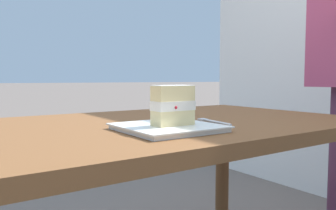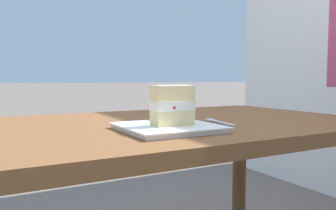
# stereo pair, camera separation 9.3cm
# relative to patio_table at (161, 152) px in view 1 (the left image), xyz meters

# --- Properties ---
(patio_table) EXTENTS (1.38, 0.84, 0.73)m
(patio_table) POSITION_rel_patio_table_xyz_m (0.00, 0.00, 0.00)
(patio_table) COLOR brown
(patio_table) RESTS_ON ground
(dessert_plate) EXTENTS (0.26, 0.26, 0.02)m
(dessert_plate) POSITION_rel_patio_table_xyz_m (-0.09, -0.18, 0.11)
(dessert_plate) COLOR white
(dessert_plate) RESTS_ON patio_table
(cake_slice) EXTENTS (0.11, 0.06, 0.11)m
(cake_slice) POSITION_rel_patio_table_xyz_m (-0.09, -0.20, 0.17)
(cake_slice) COLOR #EAD18C
(cake_slice) RESTS_ON dessert_plate
(dessert_fork) EXTENTS (0.04, 0.17, 0.01)m
(dessert_fork) POSITION_rel_patio_table_xyz_m (0.12, -0.12, 0.11)
(dessert_fork) COLOR silver
(dessert_fork) RESTS_ON patio_table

